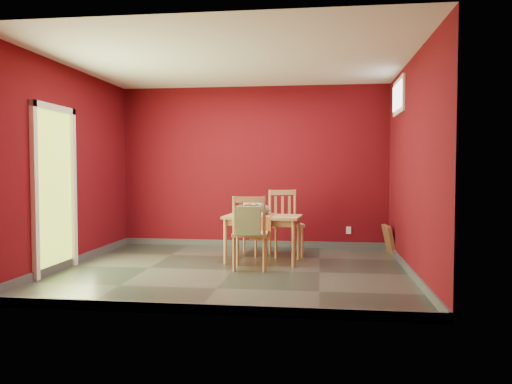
# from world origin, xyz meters

# --- Properties ---
(ground) EXTENTS (4.50, 4.50, 0.00)m
(ground) POSITION_xyz_m (0.00, 0.00, 0.00)
(ground) COLOR #2D342D
(ground) RESTS_ON ground
(room_shell) EXTENTS (4.50, 4.50, 4.50)m
(room_shell) POSITION_xyz_m (0.00, 0.00, 0.05)
(room_shell) COLOR #54080F
(room_shell) RESTS_ON ground
(doorway) EXTENTS (0.06, 1.01, 2.13)m
(doorway) POSITION_xyz_m (-2.23, -0.40, 1.12)
(doorway) COLOR #B7D838
(doorway) RESTS_ON ground
(window) EXTENTS (0.05, 0.90, 0.50)m
(window) POSITION_xyz_m (2.23, 1.00, 2.35)
(window) COLOR white
(window) RESTS_ON room_shell
(outlet_plate) EXTENTS (0.08, 0.02, 0.12)m
(outlet_plate) POSITION_xyz_m (1.60, 1.99, 0.30)
(outlet_plate) COLOR silver
(outlet_plate) RESTS_ON room_shell
(dining_table) EXTENTS (1.11, 0.71, 0.66)m
(dining_table) POSITION_xyz_m (0.33, 0.60, 0.58)
(dining_table) COLOR #AF8152
(dining_table) RESTS_ON ground
(table_runner) EXTENTS (0.35, 0.65, 0.31)m
(table_runner) POSITION_xyz_m (0.33, 0.50, 0.61)
(table_runner) COLOR #9A5427
(table_runner) RESTS_ON dining_table
(chair_far_left) EXTENTS (0.47, 0.47, 0.83)m
(chair_far_left) POSITION_xyz_m (0.07, 1.21, 0.42)
(chair_far_left) COLOR #AF8152
(chair_far_left) RESTS_ON ground
(chair_far_right) EXTENTS (0.59, 0.59, 1.00)m
(chair_far_right) POSITION_xyz_m (0.60, 1.19, 0.51)
(chair_far_right) COLOR #AF8152
(chair_far_right) RESTS_ON ground
(chair_near) EXTENTS (0.47, 0.47, 0.97)m
(chair_near) POSITION_xyz_m (0.22, 0.07, 0.50)
(chair_near) COLOR #AF8152
(chair_near) RESTS_ON ground
(tote_bag) EXTENTS (0.31, 0.18, 0.43)m
(tote_bag) POSITION_xyz_m (0.23, -0.15, 0.67)
(tote_bag) COLOR #7C905C
(tote_bag) RESTS_ON chair_near
(cat) EXTENTS (0.31, 0.48, 0.22)m
(cat) POSITION_xyz_m (0.30, 0.69, 0.77)
(cat) COLOR slate
(cat) RESTS_ON table_runner
(picture_frame) EXTENTS (0.19, 0.45, 0.44)m
(picture_frame) POSITION_xyz_m (2.19, 1.52, 0.22)
(picture_frame) COLOR brown
(picture_frame) RESTS_ON ground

